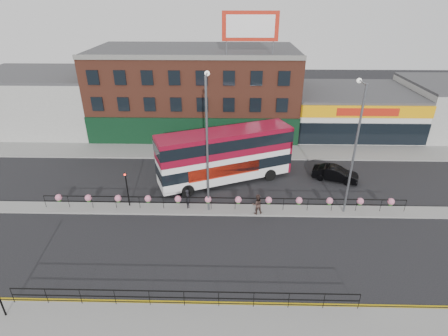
{
  "coord_description": "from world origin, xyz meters",
  "views": [
    {
      "loc": [
        0.63,
        -24.53,
        16.44
      ],
      "look_at": [
        0.0,
        3.0,
        2.5
      ],
      "focal_mm": 28.0,
      "sensor_mm": 36.0,
      "label": 1
    }
  ],
  "objects_px": {
    "lamp_column_west": "(207,135)",
    "lamp_column_east": "(355,140)",
    "pedestrian_a": "(188,198)",
    "car": "(335,174)",
    "double_decker_bus": "(225,151)",
    "pedestrian_b": "(257,204)"
  },
  "relations": [
    {
      "from": "pedestrian_b",
      "to": "lamp_column_west",
      "type": "distance_m",
      "value": 6.99
    },
    {
      "from": "double_decker_bus",
      "to": "lamp_column_east",
      "type": "distance_m",
      "value": 11.57
    },
    {
      "from": "lamp_column_west",
      "to": "pedestrian_b",
      "type": "bearing_deg",
      "value": -10.5
    },
    {
      "from": "pedestrian_b",
      "to": "lamp_column_east",
      "type": "xyz_separation_m",
      "value": [
        7.23,
        0.72,
        5.42
      ]
    },
    {
      "from": "lamp_column_west",
      "to": "lamp_column_east",
      "type": "xyz_separation_m",
      "value": [
        11.22,
        -0.02,
        -0.27
      ]
    },
    {
      "from": "car",
      "to": "lamp_column_east",
      "type": "height_order",
      "value": "lamp_column_east"
    },
    {
      "from": "double_decker_bus",
      "to": "lamp_column_east",
      "type": "relative_size",
      "value": 1.21
    },
    {
      "from": "pedestrian_a",
      "to": "pedestrian_b",
      "type": "height_order",
      "value": "pedestrian_b"
    },
    {
      "from": "double_decker_bus",
      "to": "pedestrian_b",
      "type": "bearing_deg",
      "value": -64.81
    },
    {
      "from": "double_decker_bus",
      "to": "car",
      "type": "xyz_separation_m",
      "value": [
        10.63,
        0.4,
        -2.46
      ]
    },
    {
      "from": "car",
      "to": "pedestrian_a",
      "type": "distance_m",
      "value": 14.65
    },
    {
      "from": "double_decker_bus",
      "to": "car",
      "type": "relative_size",
      "value": 2.83
    },
    {
      "from": "pedestrian_a",
      "to": "lamp_column_west",
      "type": "relative_size",
      "value": 0.15
    },
    {
      "from": "double_decker_bus",
      "to": "lamp_column_west",
      "type": "xyz_separation_m",
      "value": [
        -1.3,
        -4.97,
        3.56
      ]
    },
    {
      "from": "pedestrian_a",
      "to": "lamp_column_east",
      "type": "bearing_deg",
      "value": -104.34
    },
    {
      "from": "pedestrian_b",
      "to": "pedestrian_a",
      "type": "bearing_deg",
      "value": -21.72
    },
    {
      "from": "pedestrian_a",
      "to": "lamp_column_east",
      "type": "height_order",
      "value": "lamp_column_east"
    },
    {
      "from": "car",
      "to": "pedestrian_a",
      "type": "xyz_separation_m",
      "value": [
        -13.69,
        -5.21,
        0.26
      ]
    },
    {
      "from": "pedestrian_a",
      "to": "lamp_column_east",
      "type": "distance_m",
      "value": 14.09
    },
    {
      "from": "car",
      "to": "lamp_column_east",
      "type": "relative_size",
      "value": 0.43
    },
    {
      "from": "pedestrian_b",
      "to": "lamp_column_east",
      "type": "bearing_deg",
      "value": 172.82
    },
    {
      "from": "pedestrian_a",
      "to": "car",
      "type": "bearing_deg",
      "value": -82.73
    }
  ]
}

